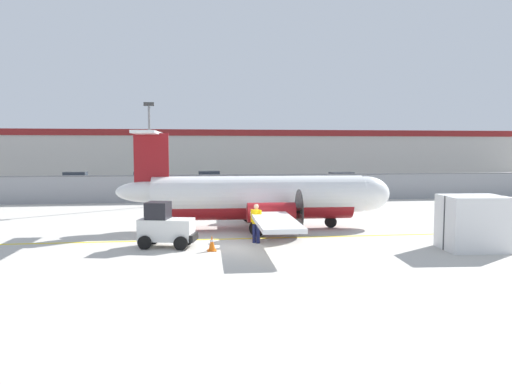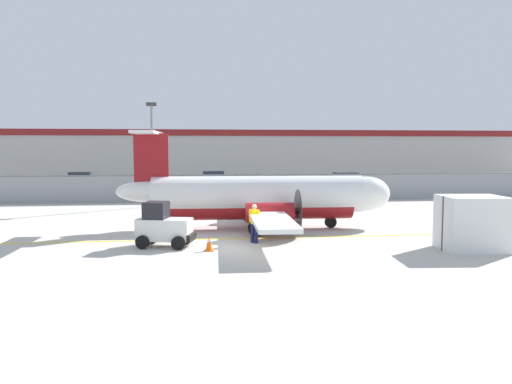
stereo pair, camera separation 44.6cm
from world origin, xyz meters
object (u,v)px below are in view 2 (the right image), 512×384
object	(u,v)px
parked_car_3	(303,184)
apron_light_pole	(152,145)
cargo_container	(472,223)
parked_car_0	(82,180)
baggage_tug	(163,226)
commuter_airplane	(263,198)
ground_crew_worker	(254,221)
parked_car_1	(148,179)
parked_car_4	(347,180)
traffic_cone_near_right	(209,243)
parked_car_2	(212,178)
traffic_cone_near_left	(179,219)

from	to	relation	value
parked_car_3	apron_light_pole	xyz separation A→B (m)	(-12.56, -8.56, 3.41)
cargo_container	parked_car_0	distance (m)	41.07
baggage_tug	cargo_container	distance (m)	12.58
commuter_airplane	baggage_tug	bearing A→B (deg)	-137.12
ground_crew_worker	cargo_container	size ratio (longest dim) A/B	0.67
cargo_container	parked_car_1	distance (m)	37.58
ground_crew_worker	parked_car_4	distance (m)	30.03
parked_car_4	traffic_cone_near_right	bearing A→B (deg)	-119.49
commuter_airplane	parked_car_2	size ratio (longest dim) A/B	3.79
parked_car_0	apron_light_pole	size ratio (longest dim) A/B	0.58
ground_crew_worker	parked_car_1	world-z (taller)	same
apron_light_pole	parked_car_2	bearing A→B (deg)	75.24
parked_car_4	parked_car_0	bearing A→B (deg)	168.07
cargo_container	apron_light_pole	size ratio (longest dim) A/B	0.35
parked_car_3	traffic_cone_near_left	bearing A→B (deg)	-120.46
parked_car_2	parked_car_0	bearing A→B (deg)	0.38
traffic_cone_near_right	parked_car_4	xyz separation A→B (m)	(14.39, 28.80, 0.58)
ground_crew_worker	parked_car_4	size ratio (longest dim) A/B	0.40
parked_car_1	commuter_airplane	bearing A→B (deg)	104.76
parked_car_1	parked_car_3	size ratio (longest dim) A/B	1.01
cargo_container	traffic_cone_near_right	distance (m)	10.59
baggage_tug	commuter_airplane	bearing A→B (deg)	54.59
parked_car_4	parked_car_3	bearing A→B (deg)	-143.54
ground_crew_worker	parked_car_2	distance (m)	31.96
baggage_tug	traffic_cone_near_right	size ratio (longest dim) A/B	3.94
parked_car_1	apron_light_pole	bearing A→B (deg)	94.39
commuter_airplane	cargo_container	distance (m)	9.95
parked_car_2	parked_car_1	bearing A→B (deg)	3.65
baggage_tug	ground_crew_worker	bearing A→B (deg)	18.63
ground_crew_worker	traffic_cone_near_left	bearing A→B (deg)	-108.54
traffic_cone_near_left	parked_car_0	size ratio (longest dim) A/B	0.15
parked_car_3	apron_light_pole	distance (m)	15.58
baggage_tug	parked_car_4	bearing A→B (deg)	73.05
traffic_cone_near_right	parked_car_2	size ratio (longest dim) A/B	0.15
parked_car_0	parked_car_3	xyz separation A→B (m)	(21.28, -8.69, 0.00)
cargo_container	parked_car_1	xyz separation A→B (m)	(-16.11, 33.95, -0.21)
baggage_tug	parked_car_3	distance (m)	25.63
parked_car_0	parked_car_1	size ratio (longest dim) A/B	0.99
ground_crew_worker	parked_car_1	distance (m)	32.29
parked_car_3	apron_light_pole	world-z (taller)	apron_light_pole
commuter_airplane	parked_car_4	size ratio (longest dim) A/B	3.75
parked_car_2	traffic_cone_near_right	bearing A→B (deg)	87.01
parked_car_3	commuter_airplane	bearing A→B (deg)	-106.87
baggage_tug	parked_car_1	xyz separation A→B (m)	(-3.73, 31.73, 0.04)
traffic_cone_near_right	parked_car_2	distance (m)	33.42
commuter_airplane	baggage_tug	world-z (taller)	commuter_airplane
ground_crew_worker	parked_car_0	world-z (taller)	same
parked_car_2	traffic_cone_near_left	bearing A→B (deg)	83.29
baggage_tug	ground_crew_worker	distance (m)	3.88
ground_crew_worker	parked_car_4	world-z (taller)	same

